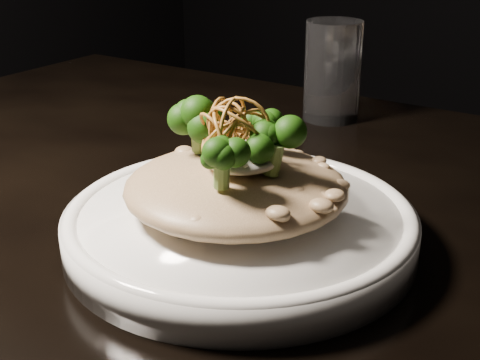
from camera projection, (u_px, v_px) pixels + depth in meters
name	position (u px, v px, depth m)	size (l,w,h in m)	color
table	(217.00, 279.00, 0.64)	(1.10, 0.80, 0.75)	black
plate	(240.00, 228.00, 0.53)	(0.28, 0.28, 0.03)	white
risotto	(236.00, 187.00, 0.52)	(0.17, 0.17, 0.04)	brown
broccoli	(236.00, 136.00, 0.50)	(0.13, 0.13, 0.05)	black
cheese	(242.00, 157.00, 0.50)	(0.06, 0.06, 0.02)	silver
shallots	(233.00, 121.00, 0.49)	(0.06, 0.06, 0.04)	brown
drinking_glass	(332.00, 71.00, 0.82)	(0.07, 0.07, 0.12)	silver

